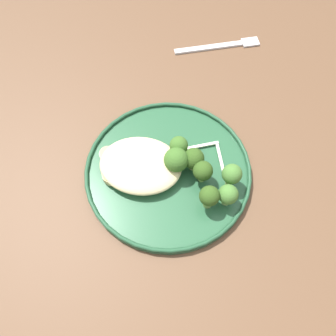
{
  "coord_description": "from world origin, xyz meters",
  "views": [
    {
      "loc": [
        0.03,
        -0.3,
        1.3
      ],
      "look_at": [
        -0.01,
        -0.03,
        0.76
      ],
      "focal_mm": 37.57,
      "sensor_mm": 36.0,
      "label": 1
    }
  ],
  "objects_px": {
    "broccoli_floret_left_leaning": "(178,146)",
    "broccoli_floret_center_pile": "(203,171)",
    "seared_scallop_half_hidden": "(141,167)",
    "broccoli_floret_rear_charred": "(194,159)",
    "broccoli_floret_near_rim": "(176,160)",
    "seared_scallop_rear_pale": "(112,176)",
    "broccoli_floret_right_tilted": "(232,175)",
    "dinner_plate": "(168,171)",
    "seared_scallop_tilted_round": "(162,157)",
    "seared_scallop_center_golden": "(108,155)",
    "broccoli_floret_tall_stalk": "(228,195)",
    "seared_scallop_large_seared": "(169,176)",
    "dinner_fork": "(220,46)",
    "broccoli_floret_front_edge": "(209,197)"
  },
  "relations": [
    {
      "from": "broccoli_floret_left_leaning",
      "to": "dinner_fork",
      "type": "bearing_deg",
      "value": 80.48
    },
    {
      "from": "broccoli_floret_near_rim",
      "to": "broccoli_floret_rear_charred",
      "type": "relative_size",
      "value": 1.16
    },
    {
      "from": "seared_scallop_tilted_round",
      "to": "dinner_plate",
      "type": "bearing_deg",
      "value": -56.03
    },
    {
      "from": "seared_scallop_large_seared",
      "to": "broccoli_floret_rear_charred",
      "type": "xyz_separation_m",
      "value": [
        0.04,
        0.03,
        0.02
      ]
    },
    {
      "from": "seared_scallop_half_hidden",
      "to": "broccoli_floret_center_pile",
      "type": "relative_size",
      "value": 0.52
    },
    {
      "from": "seared_scallop_half_hidden",
      "to": "broccoli_floret_left_leaning",
      "type": "xyz_separation_m",
      "value": [
        0.06,
        0.04,
        0.02
      ]
    },
    {
      "from": "broccoli_floret_tall_stalk",
      "to": "broccoli_floret_front_edge",
      "type": "distance_m",
      "value": 0.03
    },
    {
      "from": "seared_scallop_center_golden",
      "to": "dinner_fork",
      "type": "relative_size",
      "value": 0.16
    },
    {
      "from": "seared_scallop_half_hidden",
      "to": "broccoli_floret_center_pile",
      "type": "height_order",
      "value": "broccoli_floret_center_pile"
    },
    {
      "from": "broccoli_floret_left_leaning",
      "to": "broccoli_floret_center_pile",
      "type": "bearing_deg",
      "value": -39.95
    },
    {
      "from": "seared_scallop_tilted_round",
      "to": "dinner_fork",
      "type": "distance_m",
      "value": 0.31
    },
    {
      "from": "seared_scallop_large_seared",
      "to": "broccoli_floret_front_edge",
      "type": "height_order",
      "value": "broccoli_floret_front_edge"
    },
    {
      "from": "broccoli_floret_tall_stalk",
      "to": "broccoli_floret_front_edge",
      "type": "xyz_separation_m",
      "value": [
        -0.03,
        -0.01,
        0.01
      ]
    },
    {
      "from": "seared_scallop_rear_pale",
      "to": "broccoli_floret_right_tilted",
      "type": "bearing_deg",
      "value": 6.93
    },
    {
      "from": "seared_scallop_center_golden",
      "to": "broccoli_floret_rear_charred",
      "type": "bearing_deg",
      "value": 2.58
    },
    {
      "from": "seared_scallop_center_golden",
      "to": "seared_scallop_tilted_round",
      "type": "bearing_deg",
      "value": 8.05
    },
    {
      "from": "seared_scallop_rear_pale",
      "to": "broccoli_floret_rear_charred",
      "type": "height_order",
      "value": "broccoli_floret_rear_charred"
    },
    {
      "from": "seared_scallop_tilted_round",
      "to": "seared_scallop_half_hidden",
      "type": "distance_m",
      "value": 0.04
    },
    {
      "from": "seared_scallop_tilted_round",
      "to": "dinner_fork",
      "type": "relative_size",
      "value": 0.16
    },
    {
      "from": "dinner_plate",
      "to": "dinner_fork",
      "type": "relative_size",
      "value": 1.6
    },
    {
      "from": "dinner_plate",
      "to": "dinner_fork",
      "type": "bearing_deg",
      "value": 79.21
    },
    {
      "from": "seared_scallop_half_hidden",
      "to": "seared_scallop_large_seared",
      "type": "relative_size",
      "value": 1.0
    },
    {
      "from": "seared_scallop_tilted_round",
      "to": "broccoli_floret_rear_charred",
      "type": "bearing_deg",
      "value": -6.82
    },
    {
      "from": "broccoli_floret_rear_charred",
      "to": "broccoli_floret_near_rim",
      "type": "bearing_deg",
      "value": -160.19
    },
    {
      "from": "dinner_fork",
      "to": "seared_scallop_rear_pale",
      "type": "bearing_deg",
      "value": -113.42
    },
    {
      "from": "dinner_plate",
      "to": "broccoli_floret_front_edge",
      "type": "relative_size",
      "value": 5.48
    },
    {
      "from": "dinner_plate",
      "to": "broccoli_floret_left_leaning",
      "type": "relative_size",
      "value": 5.31
    },
    {
      "from": "seared_scallop_large_seared",
      "to": "seared_scallop_rear_pale",
      "type": "bearing_deg",
      "value": -171.28
    },
    {
      "from": "seared_scallop_half_hidden",
      "to": "broccoli_floret_near_rim",
      "type": "distance_m",
      "value": 0.06
    },
    {
      "from": "seared_scallop_tilted_round",
      "to": "broccoli_floret_tall_stalk",
      "type": "distance_m",
      "value": 0.13
    },
    {
      "from": "broccoli_floret_front_edge",
      "to": "dinner_fork",
      "type": "distance_m",
      "value": 0.37
    },
    {
      "from": "broccoli_floret_left_leaning",
      "to": "dinner_fork",
      "type": "xyz_separation_m",
      "value": [
        0.05,
        0.29,
        -0.04
      ]
    },
    {
      "from": "broccoli_floret_left_leaning",
      "to": "broccoli_floret_tall_stalk",
      "type": "bearing_deg",
      "value": -38.58
    },
    {
      "from": "broccoli_floret_rear_charred",
      "to": "broccoli_floret_tall_stalk",
      "type": "xyz_separation_m",
      "value": [
        0.06,
        -0.05,
        -0.0
      ]
    },
    {
      "from": "seared_scallop_rear_pale",
      "to": "dinner_fork",
      "type": "relative_size",
      "value": 0.18
    },
    {
      "from": "seared_scallop_tilted_round",
      "to": "dinner_fork",
      "type": "height_order",
      "value": "seared_scallop_tilted_round"
    },
    {
      "from": "broccoli_floret_front_edge",
      "to": "dinner_fork",
      "type": "height_order",
      "value": "broccoli_floret_front_edge"
    },
    {
      "from": "dinner_plate",
      "to": "broccoli_floret_rear_charred",
      "type": "height_order",
      "value": "broccoli_floret_rear_charred"
    },
    {
      "from": "seared_scallop_center_golden",
      "to": "broccoli_floret_tall_stalk",
      "type": "height_order",
      "value": "broccoli_floret_tall_stalk"
    },
    {
      "from": "seared_scallop_center_golden",
      "to": "broccoli_floret_tall_stalk",
      "type": "relative_size",
      "value": 0.63
    },
    {
      "from": "broccoli_floret_center_pile",
      "to": "broccoli_floret_left_leaning",
      "type": "distance_m",
      "value": 0.06
    },
    {
      "from": "dinner_plate",
      "to": "seared_scallop_tilted_round",
      "type": "relative_size",
      "value": 9.9
    },
    {
      "from": "broccoli_floret_rear_charred",
      "to": "broccoli_floret_front_edge",
      "type": "xyz_separation_m",
      "value": [
        0.03,
        -0.07,
        0.0
      ]
    },
    {
      "from": "seared_scallop_large_seared",
      "to": "seared_scallop_rear_pale",
      "type": "distance_m",
      "value": 0.1
    },
    {
      "from": "broccoli_floret_rear_charred",
      "to": "seared_scallop_large_seared",
      "type": "bearing_deg",
      "value": -140.04
    },
    {
      "from": "broccoli_floret_rear_charred",
      "to": "broccoli_floret_right_tilted",
      "type": "distance_m",
      "value": 0.07
    },
    {
      "from": "seared_scallop_half_hidden",
      "to": "broccoli_floret_rear_charred",
      "type": "height_order",
      "value": "broccoli_floret_rear_charred"
    },
    {
      "from": "seared_scallop_rear_pale",
      "to": "broccoli_floret_rear_charred",
      "type": "bearing_deg",
      "value": 18.81
    },
    {
      "from": "seared_scallop_center_golden",
      "to": "broccoli_floret_center_pile",
      "type": "bearing_deg",
      "value": -4.85
    },
    {
      "from": "seared_scallop_half_hidden",
      "to": "broccoli_floret_right_tilted",
      "type": "xyz_separation_m",
      "value": [
        0.15,
        -0.0,
        0.03
      ]
    }
  ]
}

